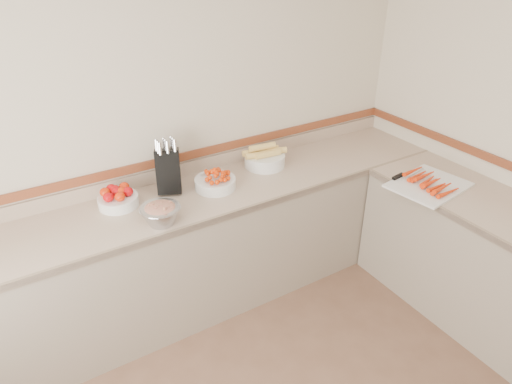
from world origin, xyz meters
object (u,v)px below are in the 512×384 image
rhubarb_bowl (161,213)px  corn_bowl (264,158)px  knife_block (168,170)px  tomato_bowl (118,198)px  cherry_tomato_bowl (215,181)px  cutting_board (429,183)px

rhubarb_bowl → corn_bowl: bearing=19.9°
knife_block → tomato_bowl: size_ratio=1.50×
knife_block → tomato_bowl: bearing=-178.1°
cherry_tomato_bowl → corn_bowl: size_ratio=0.83×
cherry_tomato_bowl → tomato_bowl: bearing=169.5°
tomato_bowl → cherry_tomato_bowl: cherry_tomato_bowl is taller
knife_block → corn_bowl: size_ratio=1.14×
cherry_tomato_bowl → cutting_board: size_ratio=0.50×
knife_block → corn_bowl: bearing=-0.7°
knife_block → rhubarb_bowl: knife_block is taller
corn_bowl → cutting_board: bearing=-47.5°
tomato_bowl → rhubarb_bowl: size_ratio=1.04×
tomato_bowl → cherry_tomato_bowl: 0.66m
corn_bowl → cherry_tomato_bowl: bearing=-165.8°
cutting_board → knife_block: bearing=150.5°
tomato_bowl → cutting_board: size_ratio=0.45×
tomato_bowl → cutting_board: (1.93, -0.88, -0.04)m
knife_block → rhubarb_bowl: 0.42m
rhubarb_bowl → knife_block: bearing=60.7°
cherry_tomato_bowl → corn_bowl: bearing=14.2°
cherry_tomato_bowl → cutting_board: cherry_tomato_bowl is taller
knife_block → cherry_tomato_bowl: size_ratio=1.36×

